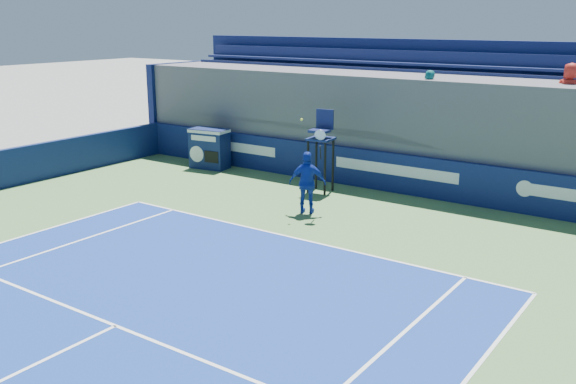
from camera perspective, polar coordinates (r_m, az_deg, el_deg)
The scene contains 5 objects.
back_hoarding at distance 19.46m, azimuth 9.54°, elevation 1.67°, with size 20.40×0.21×1.20m.
match_clock at distance 22.49m, azimuth -6.99°, elevation 3.95°, with size 1.41×0.91×1.40m.
umpire_chair at distance 19.10m, azimuth 2.98°, elevation 4.45°, with size 0.78×0.78×2.48m.
tennis_player at distance 17.03m, azimuth 1.75°, elevation 0.84°, with size 1.07×0.79×2.57m.
stadium_seating at distance 21.06m, azimuth 12.15°, elevation 5.98°, with size 21.00×4.05×4.40m.
Camera 1 is at (8.11, -0.02, 5.06)m, focal length 40.00 mm.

